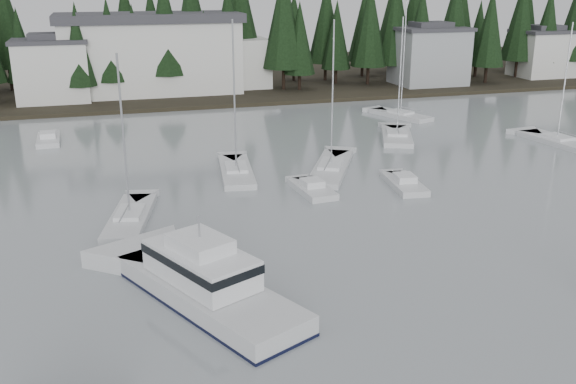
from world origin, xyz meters
name	(u,v)px	position (x,y,z in m)	size (l,w,h in m)	color
far_shore_land	(176,79)	(0.00, 97.00, 0.00)	(240.00, 54.00, 1.00)	black
conifer_treeline	(185,90)	(0.00, 86.00, 0.00)	(200.00, 22.00, 20.00)	black
house_west	(52,69)	(-18.00, 79.00, 4.65)	(9.54, 7.42, 8.75)	silver
house_east_a	(429,55)	(36.00, 78.00, 4.90)	(10.60, 8.48, 9.25)	#999EA0
house_east_b	(544,52)	(58.00, 80.00, 4.40)	(9.54, 7.42, 8.25)	silver
harbor_inn	(166,54)	(-2.96, 82.34, 5.78)	(29.50, 11.50, 10.90)	silver
cabin_cruiser_center	(206,287)	(-8.13, 19.30, 0.79)	(8.71, 12.78, 5.29)	silver
sailboat_2	(130,220)	(-11.22, 32.21, 0.07)	(4.40, 9.12, 11.91)	silver
sailboat_3	(400,116)	(22.11, 58.71, 0.10)	(5.34, 8.63, 14.64)	silver
sailboat_4	(397,138)	(16.90, 48.91, 0.07)	(6.02, 9.00, 12.82)	silver
sailboat_6	(557,142)	(31.60, 42.49, 0.06)	(3.87, 8.64, 12.43)	silver
sailboat_7	(331,170)	(6.20, 39.70, 0.06)	(7.39, 10.68, 13.24)	silver
sailboat_8	(236,173)	(-1.87, 41.03, 0.07)	(3.82, 9.59, 13.33)	silver
runabout_1	(404,185)	(10.27, 33.75, 0.13)	(2.90, 5.94, 1.42)	silver
runabout_3	(49,141)	(-17.83, 57.61, 0.13)	(2.35, 5.87, 1.42)	silver
runabout_4	(312,190)	(2.76, 34.58, 0.13)	(2.61, 5.41, 1.42)	silver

